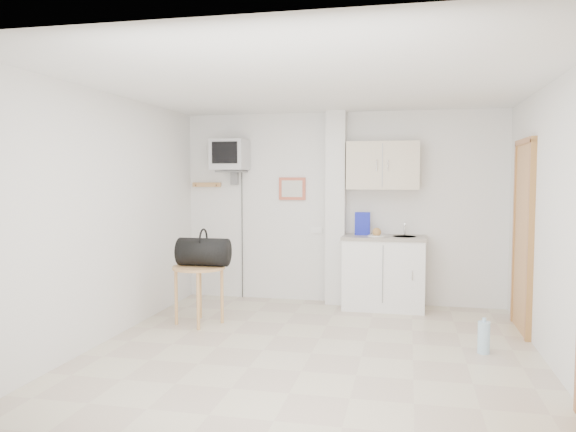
% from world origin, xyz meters
% --- Properties ---
extents(ground, '(4.50, 4.50, 0.00)m').
position_xyz_m(ground, '(0.00, 0.00, 0.00)').
color(ground, beige).
rests_on(ground, ground).
extents(room_envelope, '(4.24, 4.54, 2.55)m').
position_xyz_m(room_envelope, '(0.24, 0.09, 1.54)').
color(room_envelope, white).
rests_on(room_envelope, ground).
extents(kitchenette, '(1.03, 0.58, 2.10)m').
position_xyz_m(kitchenette, '(0.57, 2.00, 0.80)').
color(kitchenette, white).
rests_on(kitchenette, ground).
extents(crt_television, '(0.44, 0.45, 2.15)m').
position_xyz_m(crt_television, '(-1.45, 2.02, 1.94)').
color(crt_television, slate).
rests_on(crt_television, ground).
extents(round_table, '(0.59, 0.59, 0.66)m').
position_xyz_m(round_table, '(-1.42, 0.79, 0.56)').
color(round_table, tan).
rests_on(round_table, ground).
extents(duffel_bag, '(0.57, 0.32, 0.42)m').
position_xyz_m(duffel_bag, '(-1.38, 0.83, 0.82)').
color(duffel_bag, black).
rests_on(duffel_bag, round_table).
extents(water_bottle, '(0.11, 0.11, 0.34)m').
position_xyz_m(water_bottle, '(1.58, 0.35, 0.15)').
color(water_bottle, '#A9CEE8').
rests_on(water_bottle, ground).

